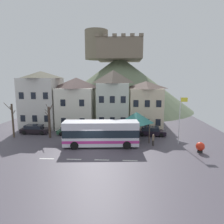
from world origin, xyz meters
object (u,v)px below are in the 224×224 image
(transit_bus, at_px, (101,134))
(pedestrian_01, at_px, (130,135))
(bare_tree_00, at_px, (13,120))
(bus_shelter, at_px, (136,118))
(flagpole, at_px, (180,117))
(parked_car_01, at_px, (35,129))
(parked_car_02, at_px, (72,131))
(townhouse_01, at_px, (77,103))
(pedestrian_00, at_px, (153,139))
(townhouse_00, at_px, (42,99))
(townhouse_03, at_px, (145,105))
(bare_tree_01, at_px, (49,122))
(hilltop_castle, at_px, (119,82))
(townhouse_02, at_px, (113,100))
(parked_car_00, at_px, (151,131))
(public_bench, at_px, (131,133))
(harbour_buoy, at_px, (200,147))

(transit_bus, relative_size, pedestrian_01, 6.17)
(pedestrian_01, bearing_deg, bare_tree_00, 176.53)
(bus_shelter, distance_m, flagpole, 5.89)
(parked_car_01, distance_m, parked_car_02, 6.17)
(townhouse_01, height_order, pedestrian_00, townhouse_01)
(parked_car_01, bearing_deg, pedestrian_00, -13.96)
(transit_bus, distance_m, bare_tree_00, 13.90)
(transit_bus, xyz_separation_m, pedestrian_00, (6.70, 0.57, -0.80))
(townhouse_00, distance_m, bus_shelter, 18.30)
(townhouse_01, height_order, townhouse_03, townhouse_01)
(parked_car_01, distance_m, bare_tree_01, 4.25)
(townhouse_03, distance_m, parked_car_02, 13.20)
(bus_shelter, bearing_deg, transit_bus, -144.70)
(townhouse_01, xyz_separation_m, pedestrian_01, (9.31, -8.14, -3.52))
(hilltop_castle, bearing_deg, transit_bus, -92.40)
(townhouse_02, xyz_separation_m, bus_shelter, (3.65, -6.72, -1.88))
(parked_car_00, distance_m, public_bench, 3.18)
(transit_bus, bearing_deg, harbour_buoy, -12.46)
(pedestrian_01, bearing_deg, pedestrian_00, -30.95)
(townhouse_01, xyz_separation_m, transit_bus, (5.50, -10.44, -2.78))
(transit_bus, relative_size, bus_shelter, 2.44)
(parked_car_01, distance_m, pedestrian_00, 18.66)
(hilltop_castle, xyz_separation_m, parked_car_02, (-6.54, -29.18, -7.31))
(townhouse_03, xyz_separation_m, parked_car_02, (-11.72, -4.97, -3.47))
(parked_car_00, distance_m, pedestrian_01, 4.61)
(parked_car_00, relative_size, parked_car_02, 0.94)
(transit_bus, relative_size, parked_car_02, 2.04)
(transit_bus, distance_m, parked_car_00, 9.05)
(parked_car_02, distance_m, public_bench, 9.06)
(townhouse_02, distance_m, parked_car_01, 13.76)
(pedestrian_01, relative_size, public_bench, 1.01)
(pedestrian_00, distance_m, bare_tree_01, 15.09)
(townhouse_00, relative_size, townhouse_03, 1.21)
(townhouse_03, relative_size, parked_car_02, 1.74)
(flagpole, bearing_deg, transit_bus, -171.13)
(parked_car_01, height_order, flagpole, flagpole)
(townhouse_00, relative_size, transit_bus, 1.03)
(pedestrian_00, relative_size, bare_tree_00, 0.29)
(bare_tree_00, bearing_deg, parked_car_02, 11.63)
(townhouse_02, relative_size, parked_car_02, 2.13)
(hilltop_castle, bearing_deg, flagpole, -74.82)
(bus_shelter, bearing_deg, pedestrian_01, -130.78)
(hilltop_castle, bearing_deg, townhouse_03, -77.92)
(parked_car_01, relative_size, bare_tree_01, 0.87)
(townhouse_01, xyz_separation_m, townhouse_02, (6.53, -0.41, 0.62))
(townhouse_02, xyz_separation_m, public_bench, (2.92, -4.89, -4.57))
(bus_shelter, height_order, parked_car_00, bus_shelter)
(pedestrian_01, bearing_deg, hilltop_castle, 94.25)
(parked_car_01, bearing_deg, parked_car_00, 1.47)
(townhouse_03, distance_m, hilltop_castle, 25.05)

